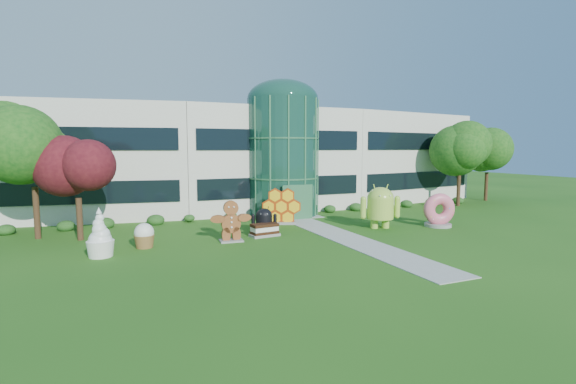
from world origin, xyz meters
name	(u,v)px	position (x,y,z in m)	size (l,w,h in m)	color
ground	(359,243)	(0.00, 0.00, 0.00)	(140.00, 140.00, 0.00)	#215114
building	(260,159)	(0.00, 18.00, 4.65)	(46.00, 15.00, 9.30)	beige
atrium	(283,158)	(0.00, 12.00, 4.90)	(6.00, 6.00, 9.80)	#194738
walkway	(342,236)	(0.00, 2.00, 0.02)	(2.40, 20.00, 0.04)	#9E9E93
tree_red	(78,192)	(-15.50, 7.50, 3.00)	(4.00, 4.00, 6.00)	#3F0C14
trees_backdrop	(278,165)	(0.00, 13.00, 4.20)	(52.00, 8.00, 8.40)	#114513
android_green	(380,204)	(3.96, 3.40, 1.73)	(3.06, 2.04, 3.46)	#A5CF42
android_black	(264,219)	(-4.32, 4.84, 1.01)	(1.77, 1.19, 2.01)	black
donut	(438,210)	(8.24, 2.26, 1.24)	(2.38, 1.14, 2.48)	#DD546D
gingerbread	(231,221)	(-6.98, 3.43, 1.28)	(2.77, 1.07, 2.56)	maroon
ice_cream_sandwich	(265,230)	(-4.59, 4.03, 0.42)	(1.89, 0.95, 0.84)	black
honeycomb	(281,208)	(-1.87, 7.76, 1.22)	(3.10, 1.11, 2.44)	yellow
froyo	(100,233)	(-14.27, 2.61, 1.29)	(1.50, 1.50, 2.57)	white
cupcake	(144,235)	(-12.00, 3.83, 0.72)	(1.20, 1.20, 1.44)	white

